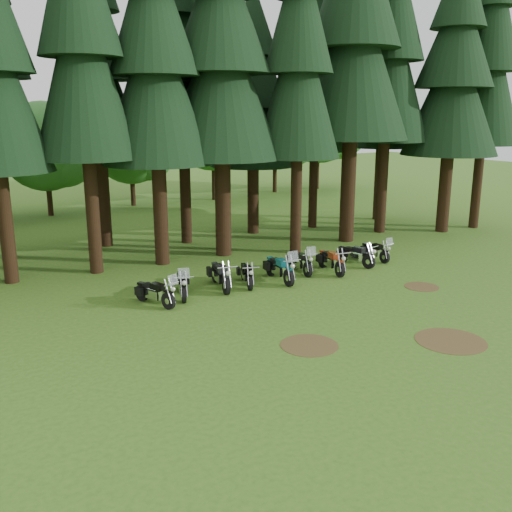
# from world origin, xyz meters

# --- Properties ---
(ground) EXTENTS (120.00, 120.00, 0.00)m
(ground) POSITION_xyz_m (0.00, 0.00, 0.00)
(ground) COLOR #35601B
(ground) RESTS_ON ground
(pine_front_3) EXTENTS (4.32, 4.32, 17.57)m
(pine_front_3) POSITION_xyz_m (-6.29, 9.51, 10.52)
(pine_front_3) COLOR #301E10
(pine_front_3) RESTS_ON ground
(pine_front_4) EXTENTS (4.95, 4.95, 16.33)m
(pine_front_4) POSITION_xyz_m (-3.21, 9.40, 9.78)
(pine_front_4) COLOR #301E10
(pine_front_4) RESTS_ON ground
(pine_front_5) EXTENTS (5.81, 5.81, 16.72)m
(pine_front_5) POSITION_xyz_m (0.07, 9.44, 10.01)
(pine_front_5) COLOR #301E10
(pine_front_5) RESTS_ON ground
(pine_front_6) EXTENTS (4.15, 4.15, 16.75)m
(pine_front_6) POSITION_xyz_m (3.43, 8.02, 10.03)
(pine_front_6) COLOR #301E10
(pine_front_6) RESTS_ON ground
(pine_front_7) EXTENTS (5.98, 5.98, 19.41)m
(pine_front_7) POSITION_xyz_m (7.37, 8.76, 11.62)
(pine_front_7) COLOR #301E10
(pine_front_7) RESTS_ON ground
(pine_front_8) EXTENTS (4.79, 4.79, 18.63)m
(pine_front_8) POSITION_xyz_m (10.62, 9.61, 11.15)
(pine_front_8) COLOR #301E10
(pine_front_8) RESTS_ON ground
(pine_front_9) EXTENTS (5.44, 5.44, 15.89)m
(pine_front_9) POSITION_xyz_m (13.94, 7.83, 9.51)
(pine_front_9) COLOR #301E10
(pine_front_9) RESTS_ON ground
(pine_front_10) EXTENTS (4.25, 4.25, 17.69)m
(pine_front_10) POSITION_xyz_m (16.52, 7.63, 10.59)
(pine_front_10) COLOR #301E10
(pine_front_10) RESTS_ON ground
(pine_back_2) EXTENTS (4.85, 4.85, 16.30)m
(pine_back_2) POSITION_xyz_m (-4.38, 14.40, 9.76)
(pine_back_2) COLOR #301E10
(pine_back_2) RESTS_ON ground
(pine_back_3) EXTENTS (4.35, 4.35, 16.20)m
(pine_back_3) POSITION_xyz_m (-0.37, 12.94, 9.70)
(pine_back_3) COLOR #301E10
(pine_back_3) RESTS_ON ground
(pine_back_4) EXTENTS (4.94, 4.94, 13.78)m
(pine_back_4) POSITION_xyz_m (4.04, 13.25, 8.25)
(pine_back_4) COLOR #301E10
(pine_back_4) RESTS_ON ground
(pine_back_5) EXTENTS (3.94, 3.94, 16.33)m
(pine_back_5) POSITION_xyz_m (8.07, 12.86, 9.78)
(pine_back_5) COLOR #301E10
(pine_back_5) RESTS_ON ground
(pine_back_6) EXTENTS (4.59, 4.59, 16.58)m
(pine_back_6) POSITION_xyz_m (13.36, 12.79, 9.93)
(pine_back_6) COLOR #301E10
(pine_back_6) RESTS_ON ground
(decid_3) EXTENTS (6.12, 5.95, 7.65)m
(decid_3) POSITION_xyz_m (-4.71, 25.13, 4.51)
(decid_3) COLOR #301E10
(decid_3) RESTS_ON ground
(decid_4) EXTENTS (5.93, 5.76, 7.41)m
(decid_4) POSITION_xyz_m (1.58, 26.32, 4.37)
(decid_4) COLOR #301E10
(decid_4) RESTS_ON ground
(decid_5) EXTENTS (8.45, 8.21, 10.56)m
(decid_5) POSITION_xyz_m (8.29, 25.71, 6.23)
(decid_5) COLOR #301E10
(decid_5) RESTS_ON ground
(decid_6) EXTENTS (7.06, 6.86, 8.82)m
(decid_6) POSITION_xyz_m (14.85, 27.01, 5.20)
(decid_6) COLOR #301E10
(decid_6) RESTS_ON ground
(decid_7) EXTENTS (8.44, 8.20, 10.55)m
(decid_7) POSITION_xyz_m (19.46, 26.83, 6.22)
(decid_7) COLOR #301E10
(decid_7) RESTS_ON ground
(dirt_patch_0) EXTENTS (1.80, 1.80, 0.01)m
(dirt_patch_0) POSITION_xyz_m (-3.00, -2.00, 0.01)
(dirt_patch_0) COLOR #4C3D1E
(dirt_patch_0) RESTS_ON ground
(dirt_patch_1) EXTENTS (1.40, 1.40, 0.01)m
(dirt_patch_1) POSITION_xyz_m (4.50, 0.50, 0.01)
(dirt_patch_1) COLOR #4C3D1E
(dirt_patch_1) RESTS_ON ground
(dirt_patch_2) EXTENTS (2.20, 2.20, 0.01)m
(dirt_patch_2) POSITION_xyz_m (1.00, -4.00, 0.01)
(dirt_patch_2) COLOR #4C3D1E
(dirt_patch_2) RESTS_ON ground
(motorcycle_0) EXTENTS (0.97, 2.11, 1.36)m
(motorcycle_0) POSITION_xyz_m (-5.68, 3.98, 0.45)
(motorcycle_0) COLOR black
(motorcycle_0) RESTS_ON ground
(motorcycle_1) EXTENTS (1.00, 2.22, 1.43)m
(motorcycle_1) POSITION_xyz_m (-4.40, 4.41, 0.48)
(motorcycle_1) COLOR black
(motorcycle_1) RESTS_ON ground
(motorcycle_2) EXTENTS (0.68, 2.43, 1.00)m
(motorcycle_2) POSITION_xyz_m (-2.64, 4.58, 0.51)
(motorcycle_2) COLOR black
(motorcycle_2) RESTS_ON ground
(motorcycle_3) EXTENTS (0.83, 2.01, 0.85)m
(motorcycle_3) POSITION_xyz_m (-1.51, 4.42, 0.43)
(motorcycle_3) COLOR black
(motorcycle_3) RESTS_ON ground
(motorcycle_4) EXTENTS (0.60, 2.49, 1.56)m
(motorcycle_4) POSITION_xyz_m (-0.04, 4.18, 0.52)
(motorcycle_4) COLOR black
(motorcycle_4) RESTS_ON ground
(motorcycle_5) EXTENTS (0.64, 2.25, 1.41)m
(motorcycle_5) POSITION_xyz_m (1.47, 4.83, 0.47)
(motorcycle_5) COLOR black
(motorcycle_5) RESTS_ON ground
(motorcycle_6) EXTENTS (0.58, 2.32, 0.95)m
(motorcycle_6) POSITION_xyz_m (2.67, 4.15, 0.48)
(motorcycle_6) COLOR black
(motorcycle_6) RESTS_ON ground
(motorcycle_7) EXTENTS (0.59, 2.19, 0.90)m
(motorcycle_7) POSITION_xyz_m (4.35, 4.49, 0.46)
(motorcycle_7) COLOR black
(motorcycle_7) RESTS_ON ground
(motorcycle_8) EXTENTS (0.38, 2.03, 1.28)m
(motorcycle_8) POSITION_xyz_m (5.82, 4.75, 0.43)
(motorcycle_8) COLOR black
(motorcycle_8) RESTS_ON ground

